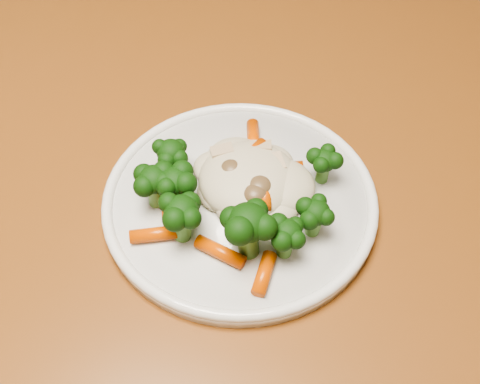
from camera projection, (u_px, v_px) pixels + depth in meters
The scene contains 3 objects.
dining_table at pixel (241, 196), 0.68m from camera, with size 1.41×1.11×0.75m.
plate at pixel (240, 202), 0.54m from camera, with size 0.24×0.24×0.01m, color white.
meal at pixel (234, 192), 0.51m from camera, with size 0.18×0.18×0.05m.
Camera 1 is at (0.29, -0.61, 1.18)m, focal length 45.00 mm.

